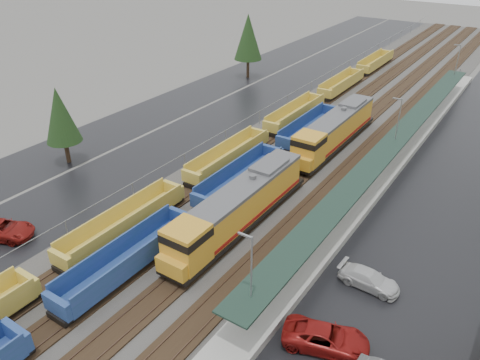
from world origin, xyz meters
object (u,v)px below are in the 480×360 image
Objects in this scene: parked_car_west_c at (1,229)px; parked_car_east_b at (326,338)px; locomotive_lead at (237,209)px; well_string_blue at (128,260)px; locomotive_trail at (334,131)px; well_string_yellow at (229,157)px; parked_car_east_c at (369,279)px.

parked_car_east_b is at bearing -104.87° from parked_car_west_c.
parked_car_east_b is at bearing -32.25° from locomotive_lead.
well_string_blue is (-4.00, -9.47, -1.20)m from locomotive_lead.
locomotive_lead and locomotive_trail have the same top height.
parked_car_east_b is at bearing -41.55° from well_string_yellow.
parked_car_east_b is 7.21m from parked_car_east_c.
locomotive_lead is at bearing 67.10° from well_string_blue.
parked_car_east_c is (0.30, 7.20, -0.10)m from parked_car_east_b.
parked_car_east_c is at bearing -27.61° from well_string_yellow.
well_string_blue is 18.82m from parked_car_east_c.
parked_car_east_b is (29.01, 4.59, -0.01)m from parked_car_west_c.
locomotive_trail reaches higher than well_string_yellow.
well_string_yellow is at bearing 128.06° from locomotive_lead.
locomotive_trail is at bearing 90.00° from locomotive_lead.
well_string_blue is at bearing -97.48° from locomotive_trail.
well_string_yellow is 27.07m from parked_car_east_b.
well_string_yellow reaches higher than parked_car_west_c.
locomotive_lead is at bearing 89.59° from parked_car_east_c.
parked_car_east_b is (12.26, -28.74, -1.57)m from locomotive_trail.
parked_car_east_c is at bearing 28.36° from well_string_blue.
well_string_yellow is 19.63× the size of parked_car_east_b.
locomotive_lead is 21.00m from locomotive_trail.
well_string_blue is at bearing -112.90° from locomotive_lead.
well_string_blue is (-4.00, -30.47, -1.20)m from locomotive_trail.
well_string_yellow is 23.53× the size of parked_car_east_c.
parked_car_east_b is at bearing -66.90° from locomotive_trail.
locomotive_trail is at bearing 82.52° from well_string_blue.
parked_car_west_c is at bearing -143.65° from locomotive_lead.
well_string_blue is at bearing 120.39° from parked_car_east_c.
parked_car_west_c is 29.37m from parked_car_east_b.
locomotive_trail is 30.76m from well_string_blue.
well_string_blue is 13.84× the size of parked_car_east_b.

